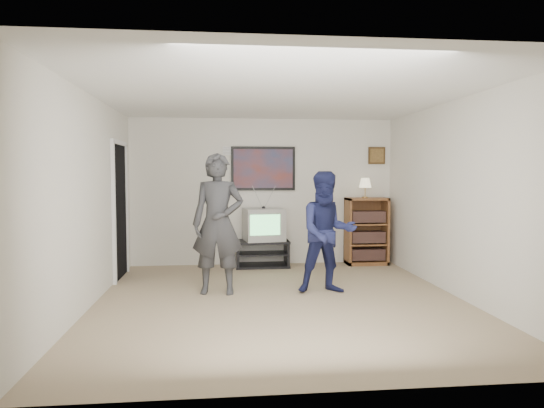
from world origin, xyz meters
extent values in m
cube|color=#847153|center=(0.00, 0.00, 0.00)|extent=(4.50, 5.00, 0.01)
cube|color=white|center=(0.00, 0.00, 2.50)|extent=(4.50, 5.00, 0.01)
cube|color=silver|center=(0.00, 2.50, 1.25)|extent=(4.50, 0.01, 2.50)
cube|color=silver|center=(-2.25, 0.00, 1.25)|extent=(0.01, 5.00, 2.50)
cube|color=silver|center=(2.25, 0.00, 1.25)|extent=(0.01, 5.00, 2.50)
cube|color=black|center=(-0.04, 2.23, 0.42)|extent=(0.89, 0.50, 0.04)
cube|color=black|center=(-0.04, 2.23, 0.02)|extent=(0.89, 0.50, 0.04)
cube|color=black|center=(-0.45, 2.23, 0.22)|extent=(0.04, 0.47, 0.44)
cube|color=black|center=(0.38, 2.23, 0.22)|extent=(0.04, 0.47, 0.44)
imported|color=#303033|center=(-0.76, 0.49, 0.91)|extent=(0.72, 0.52, 1.83)
imported|color=#1A1E47|center=(0.66, 0.37, 0.80)|extent=(0.78, 0.61, 1.59)
cube|color=white|center=(-0.80, 0.70, 1.14)|extent=(0.06, 0.13, 0.04)
cube|color=white|center=(0.65, 0.59, 0.97)|extent=(0.06, 0.14, 0.04)
cube|color=black|center=(0.00, 2.48, 1.65)|extent=(1.10, 0.03, 0.75)
cube|color=white|center=(-0.55, 2.48, 1.95)|extent=(0.28, 0.02, 0.14)
cube|color=#3E2C13|center=(2.00, 2.48, 1.88)|extent=(0.30, 0.03, 0.30)
cube|color=black|center=(-2.23, 1.60, 1.00)|extent=(0.03, 0.85, 2.00)
camera|label=1|loc=(-0.72, -5.81, 1.56)|focal=32.00mm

